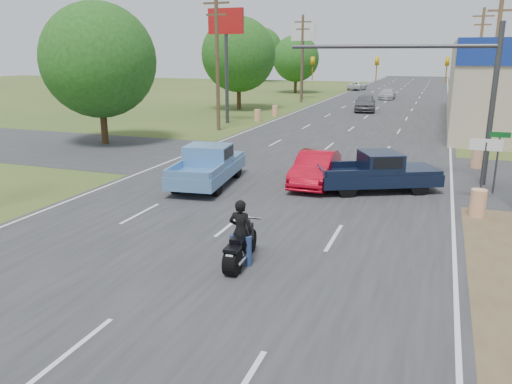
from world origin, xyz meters
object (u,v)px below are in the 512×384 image
at_px(distant_car_grey, 365,103).
at_px(distant_car_silver, 387,94).
at_px(motorcycle, 240,248).
at_px(blue_pickup, 209,165).
at_px(red_convertible, 316,169).
at_px(rider, 241,235).
at_px(distant_car_white, 357,86).
at_px(navy_pickup, 380,172).

xyz_separation_m(distant_car_grey, distant_car_silver, (0.60, 15.10, -0.19)).
distance_m(motorcycle, blue_pickup, 9.15).
relative_size(motorcycle, distant_car_grey, 0.46).
distance_m(red_convertible, distant_car_grey, 30.51).
height_order(rider, distant_car_white, rider).
xyz_separation_m(navy_pickup, distant_car_grey, (-5.08, 30.49, 0.01)).
xyz_separation_m(rider, navy_pickup, (2.67, 9.27, -0.05)).
height_order(rider, navy_pickup, rider).
distance_m(motorcycle, navy_pickup, 9.71).
distance_m(red_convertible, distant_car_silver, 45.56).
relative_size(blue_pickup, distant_car_silver, 1.22).
relative_size(rider, navy_pickup, 0.33).
distance_m(navy_pickup, distant_car_silver, 45.81).
bearing_deg(rider, motorcycle, 90.00).
bearing_deg(navy_pickup, distant_car_grey, 163.02).
bearing_deg(distant_car_grey, navy_pickup, -87.53).
height_order(motorcycle, blue_pickup, blue_pickup).
distance_m(blue_pickup, distant_car_grey, 32.05).
distance_m(navy_pickup, distant_car_grey, 30.91).
relative_size(motorcycle, distant_car_white, 0.49).
relative_size(navy_pickup, distant_car_grey, 1.08).
height_order(distant_car_silver, distant_car_white, distant_car_silver).
bearing_deg(red_convertible, distant_car_grey, 93.03).
height_order(blue_pickup, distant_car_grey, blue_pickup).
xyz_separation_m(blue_pickup, distant_car_white, (-3.41, 62.32, -0.24)).
bearing_deg(motorcycle, blue_pickup, 117.75).
distance_m(rider, distant_car_silver, 54.89).
xyz_separation_m(red_convertible, distant_car_grey, (-2.25, 30.42, 0.12)).
height_order(blue_pickup, distant_car_silver, blue_pickup).
xyz_separation_m(motorcycle, rider, (-0.00, 0.07, 0.38)).
relative_size(motorcycle, distant_car_silver, 0.51).
relative_size(rider, blue_pickup, 0.32).
bearing_deg(blue_pickup, navy_pickup, 4.23).
relative_size(motorcycle, rider, 1.29).
bearing_deg(distant_car_white, distant_car_grey, 108.46).
bearing_deg(distant_car_white, blue_pickup, 101.00).
bearing_deg(rider, distant_car_white, -86.45).
bearing_deg(motorcycle, distant_car_grey, 90.44).
relative_size(rider, distant_car_white, 0.38).
bearing_deg(distant_car_grey, blue_pickup, -101.04).
relative_size(blue_pickup, navy_pickup, 1.04).
height_order(red_convertible, distant_car_silver, red_convertible).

